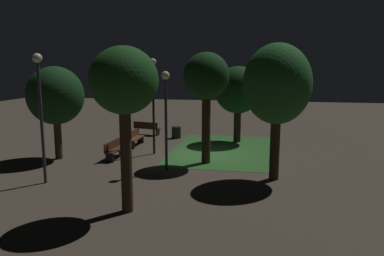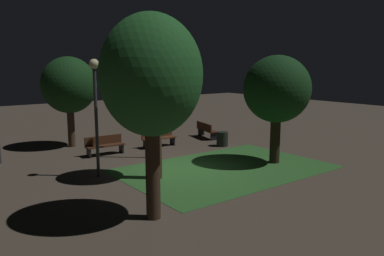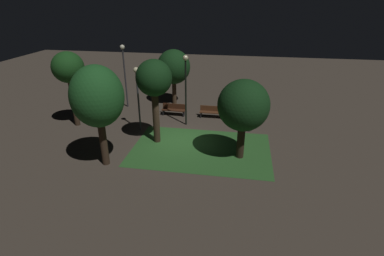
{
  "view_description": "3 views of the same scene",
  "coord_description": "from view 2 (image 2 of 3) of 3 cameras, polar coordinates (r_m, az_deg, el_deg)",
  "views": [
    {
      "loc": [
        18.55,
        2.89,
        4.61
      ],
      "look_at": [
        0.43,
        -0.51,
        1.48
      ],
      "focal_mm": 34.89,
      "sensor_mm": 36.0,
      "label": 1
    },
    {
      "loc": [
        8.63,
        11.94,
        4.14
      ],
      "look_at": [
        -0.61,
        -0.27,
        1.58
      ],
      "focal_mm": 35.57,
      "sensor_mm": 36.0,
      "label": 2
    },
    {
      "loc": [
        -3.49,
        16.42,
        8.44
      ],
      "look_at": [
        -0.82,
        0.85,
        1.32
      ],
      "focal_mm": 27.47,
      "sensor_mm": 36.0,
      "label": 3
    }
  ],
  "objects": [
    {
      "name": "ground_plane",
      "position": [
        15.31,
        -1.23,
        -6.21
      ],
      "size": [
        60.0,
        60.0,
        0.0
      ],
      "primitive_type": "plane",
      "color": "#473D33"
    },
    {
      "name": "grass_lawn",
      "position": [
        15.44,
        5.02,
        -6.09
      ],
      "size": [
        8.23,
        5.51,
        0.01
      ],
      "primitive_type": "cube",
      "color": "#2D6028",
      "rests_on": "ground"
    },
    {
      "name": "bench_near_trees",
      "position": [
        19.42,
        -5.05,
        -1.42
      ],
      "size": [
        1.8,
        0.49,
        0.88
      ],
      "color": "#512D19",
      "rests_on": "ground"
    },
    {
      "name": "bench_back_row",
      "position": [
        18.06,
        -12.97,
        -2.45
      ],
      "size": [
        1.81,
        0.53,
        0.88
      ],
      "color": "#422314",
      "rests_on": "ground"
    },
    {
      "name": "bench_front_left",
      "position": [
        21.68,
        2.12,
        -0.24
      ],
      "size": [
        0.87,
        1.86,
        0.88
      ],
      "color": "#422314",
      "rests_on": "ground"
    },
    {
      "name": "tree_lawn_side",
      "position": [
        9.91,
        -6.14,
        7.6
      ],
      "size": [
        2.68,
        2.68,
        5.46
      ],
      "color": "#38281C",
      "rests_on": "ground"
    },
    {
      "name": "tree_near_wall",
      "position": [
        13.61,
        -5.58,
        8.75
      ],
      "size": [
        2.12,
        2.12,
        5.19
      ],
      "color": "#38281C",
      "rests_on": "ground"
    },
    {
      "name": "tree_left_canopy",
      "position": [
        20.03,
        -17.97,
        6.08
      ],
      "size": [
        2.72,
        2.72,
        4.55
      ],
      "color": "#423021",
      "rests_on": "ground"
    },
    {
      "name": "tree_back_right",
      "position": [
        16.21,
        12.61,
        5.59
      ],
      "size": [
        2.79,
        2.79,
        4.54
      ],
      "color": "#2D2116",
      "rests_on": "ground"
    },
    {
      "name": "lamp_post_near_wall",
      "position": [
        14.26,
        -14.29,
        4.49
      ],
      "size": [
        0.36,
        0.36,
        4.35
      ],
      "color": "#333338",
      "rests_on": "ground"
    },
    {
      "name": "lamp_post_plaza_west",
      "position": [
        16.81,
        -7.01,
        6.6
      ],
      "size": [
        0.36,
        0.36,
        4.93
      ],
      "color": "black",
      "rests_on": "ground"
    },
    {
      "name": "trash_bin",
      "position": [
        19.59,
        4.56,
        -1.64
      ],
      "size": [
        0.59,
        0.59,
        0.74
      ],
      "primitive_type": "cylinder",
      "color": "black",
      "rests_on": "ground"
    }
  ]
}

